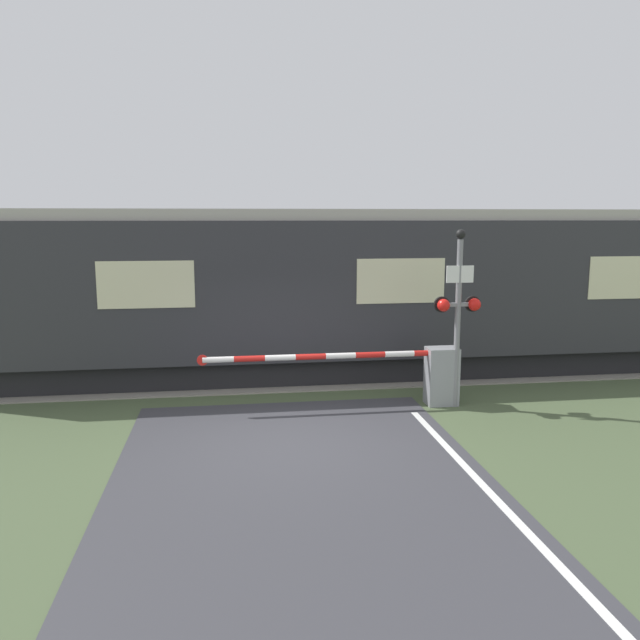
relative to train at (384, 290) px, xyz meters
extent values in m
plane|color=#475638|center=(-2.65, -4.33, -1.95)|extent=(80.00, 80.00, 0.00)
cube|color=gray|center=(-2.65, 0.00, -1.94)|extent=(36.00, 3.20, 0.03)
cube|color=#595451|center=(-2.65, -0.72, -1.87)|extent=(36.00, 0.08, 0.10)
cube|color=#595451|center=(-2.65, 0.72, -1.87)|extent=(36.00, 0.08, 0.10)
cube|color=black|center=(0.00, 0.00, -1.65)|extent=(17.58, 2.43, 0.60)
cube|color=#2D2D33|center=(0.00, 0.00, 0.13)|extent=(19.11, 2.86, 2.97)
cube|color=#ADA89E|center=(0.00, 0.00, 1.74)|extent=(18.73, 2.63, 0.24)
cube|color=beige|center=(5.26, -1.44, 0.36)|extent=(1.91, 0.02, 0.95)
cube|color=beige|center=(0.00, -1.44, 0.36)|extent=(1.91, 0.02, 0.95)
cube|color=beige|center=(-5.26, -1.44, 0.36)|extent=(1.91, 0.02, 0.95)
cube|color=gray|center=(0.48, -2.81, -1.39)|extent=(0.60, 0.44, 1.13)
cylinder|color=gray|center=(0.48, -2.81, -0.91)|extent=(0.16, 0.16, 0.18)
cylinder|color=red|center=(0.19, -2.81, -0.91)|extent=(0.58, 0.11, 0.11)
cylinder|color=white|center=(-0.38, -2.81, -0.91)|extent=(0.58, 0.11, 0.11)
cylinder|color=red|center=(-0.96, -2.81, -0.91)|extent=(0.58, 0.11, 0.11)
cylinder|color=white|center=(-1.54, -2.81, -0.91)|extent=(0.58, 0.11, 0.11)
cylinder|color=red|center=(-2.11, -2.81, -0.91)|extent=(0.58, 0.11, 0.11)
cylinder|color=white|center=(-2.69, -2.81, -0.91)|extent=(0.58, 0.11, 0.11)
cylinder|color=red|center=(-3.26, -2.81, -0.91)|extent=(0.58, 0.11, 0.11)
cylinder|color=white|center=(-3.84, -2.81, -0.91)|extent=(0.58, 0.11, 0.11)
cylinder|color=red|center=(-4.13, -2.81, -0.91)|extent=(0.20, 0.02, 0.20)
cylinder|color=gray|center=(0.70, -2.99, -0.34)|extent=(0.11, 0.11, 3.23)
cube|color=gray|center=(0.70, -2.99, 0.05)|extent=(0.73, 0.07, 0.07)
sphere|color=red|center=(0.39, -3.04, 0.05)|extent=(0.24, 0.24, 0.24)
sphere|color=red|center=(1.00, -3.04, 0.05)|extent=(0.24, 0.24, 0.24)
cylinder|color=black|center=(0.39, -2.93, 0.05)|extent=(0.30, 0.06, 0.30)
cylinder|color=black|center=(1.00, -2.93, 0.05)|extent=(0.30, 0.06, 0.30)
cube|color=white|center=(0.70, -3.03, 0.63)|extent=(0.53, 0.02, 0.32)
sphere|color=black|center=(0.70, -2.99, 1.38)|extent=(0.18, 0.18, 0.18)
camera|label=1|loc=(-3.58, -14.22, 1.69)|focal=35.00mm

